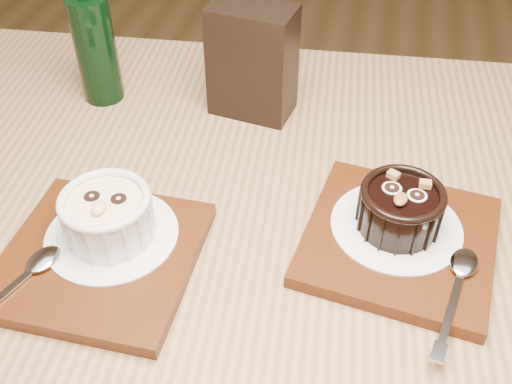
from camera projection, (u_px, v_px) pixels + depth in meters
table at (250, 300)px, 0.66m from camera, size 1.26×0.89×0.75m
tray_left at (100, 258)px, 0.58m from camera, size 0.18×0.18×0.01m
doily_left at (112, 235)px, 0.59m from camera, size 0.13×0.13×0.00m
ramekin_white at (107, 214)px, 0.57m from camera, size 0.09×0.09×0.05m
spoon_left at (14, 284)px, 0.54m from camera, size 0.07×0.13×0.01m
tray_right at (399, 241)px, 0.59m from camera, size 0.20×0.20×0.01m
doily_right at (396, 226)px, 0.60m from camera, size 0.13×0.13×0.00m
ramekin_dark at (401, 207)px, 0.58m from camera, size 0.08×0.08×0.05m
spoon_right at (457, 289)px, 0.53m from camera, size 0.06×0.14×0.01m
condiment_stand at (252, 62)px, 0.73m from camera, size 0.11×0.08×0.14m
green_bottle at (95, 46)px, 0.75m from camera, size 0.05×0.05×0.19m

